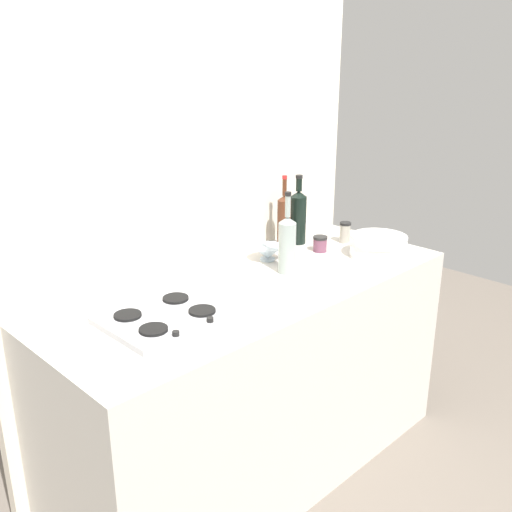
% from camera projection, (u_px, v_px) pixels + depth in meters
% --- Properties ---
extents(ground_plane, '(6.00, 6.00, 0.00)m').
position_uv_depth(ground_plane, '(256.00, 465.00, 2.67)').
color(ground_plane, '#6B6056').
rests_on(ground_plane, ground).
extents(counter_block, '(1.80, 0.70, 0.90)m').
position_uv_depth(counter_block, '(256.00, 380.00, 2.52)').
color(counter_block, beige).
rests_on(counter_block, ground).
extents(backsplash_panel, '(1.90, 0.06, 2.46)m').
position_uv_depth(backsplash_panel, '(194.00, 189.00, 2.51)').
color(backsplash_panel, beige).
rests_on(backsplash_panel, ground).
extents(stovetop_hob, '(0.42, 0.34, 0.04)m').
position_uv_depth(stovetop_hob, '(166.00, 317.00, 2.04)').
color(stovetop_hob, '#B2B2B7').
rests_on(stovetop_hob, counter_block).
extents(plate_stack, '(0.26, 0.26, 0.10)m').
position_uv_depth(plate_stack, '(378.00, 246.00, 2.67)').
color(plate_stack, white).
rests_on(plate_stack, counter_block).
extents(wine_bottle_leftmost, '(0.06, 0.06, 0.35)m').
position_uv_depth(wine_bottle_leftmost, '(284.00, 221.00, 2.76)').
color(wine_bottle_leftmost, '#472314').
rests_on(wine_bottle_leftmost, counter_block).
extents(wine_bottle_mid_left, '(0.08, 0.08, 0.34)m').
position_uv_depth(wine_bottle_mid_left, '(298.00, 216.00, 2.83)').
color(wine_bottle_mid_left, black).
rests_on(wine_bottle_mid_left, counter_block).
extents(wine_bottle_mid_right, '(0.07, 0.07, 0.35)m').
position_uv_depth(wine_bottle_mid_right, '(287.00, 243.00, 2.45)').
color(wine_bottle_mid_right, gray).
rests_on(wine_bottle_mid_right, counter_block).
extents(mixing_bowl, '(0.15, 0.15, 0.07)m').
position_uv_depth(mixing_bowl, '(268.00, 252.00, 2.62)').
color(mixing_bowl, silver).
rests_on(mixing_bowl, counter_block).
extents(condiment_jar_front, '(0.07, 0.07, 0.07)m').
position_uv_depth(condiment_jar_front, '(320.00, 244.00, 2.74)').
color(condiment_jar_front, '#66384C').
rests_on(condiment_jar_front, counter_block).
extents(condiment_jar_rear, '(0.06, 0.06, 0.10)m').
position_uv_depth(condiment_jar_rear, '(345.00, 232.00, 2.86)').
color(condiment_jar_rear, '#9E998C').
rests_on(condiment_jar_rear, counter_block).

